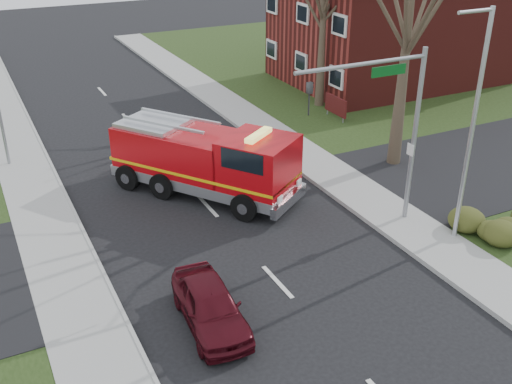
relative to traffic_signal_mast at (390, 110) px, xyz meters
name	(u,v)px	position (x,y,z in m)	size (l,w,h in m)	color
ground	(277,282)	(-5.21, -1.50, -4.71)	(120.00, 120.00, 0.00)	black
sidewalk_right	(424,237)	(0.99, -1.50, -4.63)	(2.40, 80.00, 0.15)	#989893
sidewalk_left	(89,336)	(-11.41, -1.50, -4.63)	(2.40, 80.00, 0.15)	#989893
brick_building	(399,25)	(13.79, 16.50, -1.05)	(15.40, 10.40, 7.25)	maroon
health_center_sign	(336,106)	(5.29, 11.00, -3.83)	(0.12, 2.00, 1.40)	#471011
hedge_corner	(502,220)	(3.79, -2.50, -4.13)	(2.80, 2.00, 0.90)	#383F17
bare_tree_near	(411,3)	(4.29, 4.50, 2.71)	(6.00, 6.00, 12.00)	#392C21
traffic_signal_mast	(390,110)	(0.00, 0.00, 0.00)	(5.29, 0.18, 6.80)	gray
streetlight_pole	(472,124)	(1.93, -2.00, -0.16)	(1.48, 0.16, 8.40)	#B7BABF
fire_engine	(206,162)	(-4.73, 5.69, -3.26)	(6.72, 8.05, 3.20)	#AD080D
parked_car_maroon	(210,305)	(-8.01, -2.50, -4.03)	(1.59, 3.95, 1.35)	#440A13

